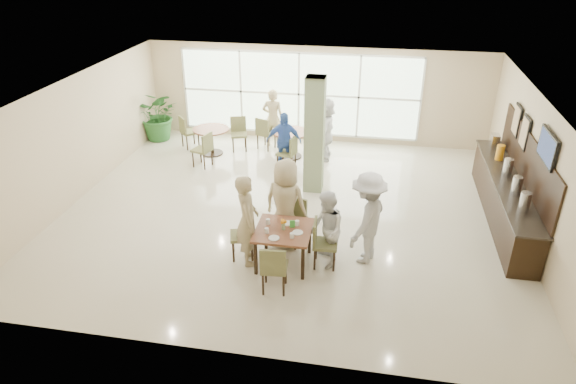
% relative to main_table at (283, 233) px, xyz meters
% --- Properties ---
extents(ground, '(10.00, 10.00, 0.00)m').
position_rel_main_table_xyz_m(ground, '(-0.27, 2.04, -0.67)').
color(ground, beige).
rests_on(ground, ground).
extents(room_shell, '(10.00, 10.00, 10.00)m').
position_rel_main_table_xyz_m(room_shell, '(-0.27, 2.04, 1.04)').
color(room_shell, white).
rests_on(room_shell, ground).
extents(window_bank, '(7.00, 0.04, 7.00)m').
position_rel_main_table_xyz_m(window_bank, '(-0.77, 6.50, 0.73)').
color(window_bank, silver).
rests_on(window_bank, ground).
extents(column, '(0.45, 0.45, 2.80)m').
position_rel_main_table_xyz_m(column, '(0.13, 3.24, 0.73)').
color(column, '#6D7E57').
rests_on(column, ground).
extents(main_table, '(1.04, 1.04, 0.75)m').
position_rel_main_table_xyz_m(main_table, '(0.00, 0.00, 0.00)').
color(main_table, brown).
rests_on(main_table, ground).
extents(round_table_left, '(1.02, 1.02, 0.75)m').
position_rel_main_table_xyz_m(round_table_left, '(-3.00, 4.95, -0.11)').
color(round_table_left, brown).
rests_on(round_table_left, ground).
extents(round_table_right, '(1.03, 1.03, 0.75)m').
position_rel_main_table_xyz_m(round_table_right, '(-0.75, 5.12, -0.11)').
color(round_table_right, brown).
rests_on(round_table_right, ground).
extents(chairs_main_table, '(2.12, 2.08, 0.95)m').
position_rel_main_table_xyz_m(chairs_main_table, '(-0.00, 0.02, -0.19)').
color(chairs_main_table, '#65693A').
rests_on(chairs_main_table, ground).
extents(chairs_table_left, '(2.06, 1.84, 0.95)m').
position_rel_main_table_xyz_m(chairs_table_left, '(-3.02, 4.90, -0.19)').
color(chairs_table_left, '#65693A').
rests_on(chairs_table_left, ground).
extents(chairs_table_right, '(2.11, 1.96, 0.95)m').
position_rel_main_table_xyz_m(chairs_table_right, '(-0.78, 5.16, -0.19)').
color(chairs_table_right, '#65693A').
rests_on(chairs_table_right, ground).
extents(tabletop_clutter, '(0.74, 0.76, 0.21)m').
position_rel_main_table_xyz_m(tabletop_clutter, '(0.01, -0.03, 0.14)').
color(tabletop_clutter, white).
rests_on(tabletop_clutter, main_table).
extents(buffet_counter, '(0.64, 4.70, 1.95)m').
position_rel_main_table_xyz_m(buffet_counter, '(4.43, 2.55, -0.11)').
color(buffet_counter, black).
rests_on(buffet_counter, ground).
extents(wall_tv, '(0.06, 1.00, 0.58)m').
position_rel_main_table_xyz_m(wall_tv, '(4.67, 1.44, 1.48)').
color(wall_tv, black).
rests_on(wall_tv, ground).
extents(framed_art_a, '(0.05, 0.55, 0.70)m').
position_rel_main_table_xyz_m(framed_art_a, '(4.68, 3.04, 1.18)').
color(framed_art_a, black).
rests_on(framed_art_a, ground).
extents(framed_art_b, '(0.05, 0.55, 0.70)m').
position_rel_main_table_xyz_m(framed_art_b, '(4.68, 3.84, 1.18)').
color(framed_art_b, black).
rests_on(framed_art_b, ground).
extents(potted_plant, '(1.40, 1.40, 1.53)m').
position_rel_main_table_xyz_m(potted_plant, '(-4.88, 5.76, 0.10)').
color(potted_plant, '#255E25').
rests_on(potted_plant, ground).
extents(teen_left, '(0.63, 0.77, 1.80)m').
position_rel_main_table_xyz_m(teen_left, '(-0.68, -0.03, 0.24)').
color(teen_left, tan).
rests_on(teen_left, ground).
extents(teen_far, '(1.00, 0.71, 1.84)m').
position_rel_main_table_xyz_m(teen_far, '(-0.09, 0.69, 0.26)').
color(teen_far, tan).
rests_on(teen_far, ground).
extents(teen_right, '(0.79, 0.89, 1.52)m').
position_rel_main_table_xyz_m(teen_right, '(0.79, 0.12, 0.09)').
color(teen_right, white).
rests_on(teen_right, ground).
extents(teen_standing, '(1.05, 1.35, 1.83)m').
position_rel_main_table_xyz_m(teen_standing, '(1.52, 0.40, 0.25)').
color(teen_standing, '#B8B9BB').
rests_on(teen_standing, ground).
extents(adult_a, '(1.00, 0.66, 1.58)m').
position_rel_main_table_xyz_m(adult_a, '(-0.80, 4.25, 0.12)').
color(adult_a, '#3E66BB').
rests_on(adult_a, ground).
extents(adult_b, '(0.70, 1.62, 1.74)m').
position_rel_main_table_xyz_m(adult_b, '(0.18, 5.17, 0.20)').
color(adult_b, white).
rests_on(adult_b, ground).
extents(adult_standing, '(0.63, 0.41, 1.71)m').
position_rel_main_table_xyz_m(adult_standing, '(-1.41, 5.83, 0.19)').
color(adult_standing, tan).
rests_on(adult_standing, ground).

